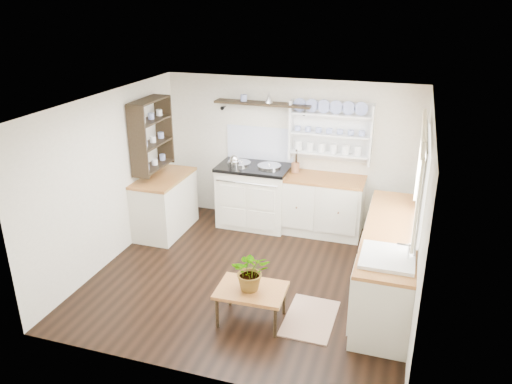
% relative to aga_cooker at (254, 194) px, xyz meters
% --- Properties ---
extents(floor, '(4.00, 3.80, 0.01)m').
position_rel_aga_cooker_xyz_m(floor, '(0.47, -1.57, -0.50)').
color(floor, black).
rests_on(floor, ground).
extents(wall_back, '(4.00, 0.02, 2.30)m').
position_rel_aga_cooker_xyz_m(wall_back, '(0.47, 0.33, 0.65)').
color(wall_back, beige).
rests_on(wall_back, ground).
extents(wall_right, '(0.02, 3.80, 2.30)m').
position_rel_aga_cooker_xyz_m(wall_right, '(2.47, -1.57, 0.65)').
color(wall_right, beige).
rests_on(wall_right, ground).
extents(wall_left, '(0.02, 3.80, 2.30)m').
position_rel_aga_cooker_xyz_m(wall_left, '(-1.53, -1.57, 0.65)').
color(wall_left, beige).
rests_on(wall_left, ground).
extents(ceiling, '(4.00, 3.80, 0.01)m').
position_rel_aga_cooker_xyz_m(ceiling, '(0.47, -1.57, 1.80)').
color(ceiling, white).
rests_on(ceiling, wall_back).
extents(window, '(0.08, 1.55, 1.22)m').
position_rel_aga_cooker_xyz_m(window, '(2.42, -1.42, 1.06)').
color(window, white).
rests_on(window, wall_right).
extents(aga_cooker, '(1.11, 0.77, 1.02)m').
position_rel_aga_cooker_xyz_m(aga_cooker, '(0.00, 0.00, 0.00)').
color(aga_cooker, white).
rests_on(aga_cooker, floor).
extents(back_cabinets, '(1.27, 0.63, 0.90)m').
position_rel_aga_cooker_xyz_m(back_cabinets, '(1.07, 0.03, -0.04)').
color(back_cabinets, beige).
rests_on(back_cabinets, floor).
extents(right_cabinets, '(0.62, 2.43, 0.90)m').
position_rel_aga_cooker_xyz_m(right_cabinets, '(2.17, -1.47, -0.04)').
color(right_cabinets, beige).
rests_on(right_cabinets, floor).
extents(belfast_sink, '(0.55, 0.60, 0.45)m').
position_rel_aga_cooker_xyz_m(belfast_sink, '(2.17, -2.22, 0.30)').
color(belfast_sink, white).
rests_on(belfast_sink, right_cabinets).
extents(left_cabinets, '(0.62, 1.13, 0.90)m').
position_rel_aga_cooker_xyz_m(left_cabinets, '(-1.23, -0.67, -0.04)').
color(left_cabinets, beige).
rests_on(left_cabinets, floor).
extents(plate_rack, '(1.20, 0.22, 0.90)m').
position_rel_aga_cooker_xyz_m(plate_rack, '(1.12, 0.29, 1.05)').
color(plate_rack, white).
rests_on(plate_rack, wall_back).
extents(high_shelf, '(1.50, 0.29, 0.16)m').
position_rel_aga_cooker_xyz_m(high_shelf, '(0.07, 0.21, 1.41)').
color(high_shelf, black).
rests_on(high_shelf, wall_back).
extents(left_shelving, '(0.28, 0.80, 1.05)m').
position_rel_aga_cooker_xyz_m(left_shelving, '(-1.37, -0.67, 1.05)').
color(left_shelving, black).
rests_on(left_shelving, wall_left).
extents(kettle, '(0.19, 0.19, 0.23)m').
position_rel_aga_cooker_xyz_m(kettle, '(-0.28, -0.12, 0.54)').
color(kettle, silver).
rests_on(kettle, aga_cooker).
extents(utensil_crock, '(0.13, 0.13, 0.15)m').
position_rel_aga_cooker_xyz_m(utensil_crock, '(0.63, 0.11, 0.48)').
color(utensil_crock, brown).
rests_on(utensil_crock, back_cabinets).
extents(center_table, '(0.78, 0.57, 0.41)m').
position_rel_aga_cooker_xyz_m(center_table, '(0.76, -2.47, -0.14)').
color(center_table, brown).
rests_on(center_table, floor).
extents(potted_plant, '(0.50, 0.47, 0.46)m').
position_rel_aga_cooker_xyz_m(potted_plant, '(0.76, -2.47, 0.14)').
color(potted_plant, '#3F7233').
rests_on(potted_plant, center_table).
extents(floor_rug, '(0.57, 0.86, 0.02)m').
position_rel_aga_cooker_xyz_m(floor_rug, '(1.40, -2.24, -0.49)').
color(floor_rug, '#88624F').
rests_on(floor_rug, floor).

